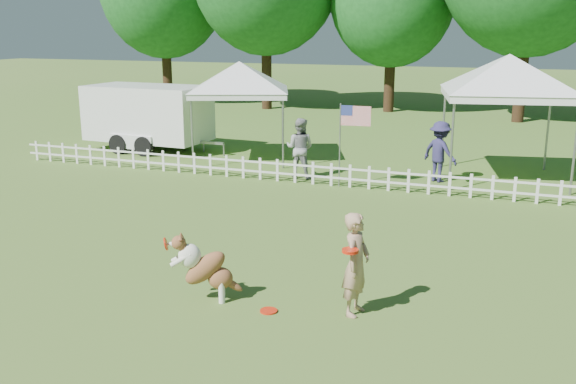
% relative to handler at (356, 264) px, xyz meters
% --- Properties ---
extents(ground, '(120.00, 120.00, 0.00)m').
position_rel_handler_xyz_m(ground, '(-1.28, 0.23, -0.75)').
color(ground, '#3E6B22').
rests_on(ground, ground).
extents(picket_fence, '(22.00, 0.08, 0.60)m').
position_rel_handler_xyz_m(picket_fence, '(-1.28, 7.23, -0.45)').
color(picket_fence, silver).
rests_on(picket_fence, ground).
extents(handler, '(0.42, 0.58, 1.50)m').
position_rel_handler_xyz_m(handler, '(0.00, 0.00, 0.00)').
color(handler, tan).
rests_on(handler, ground).
extents(dog, '(1.07, 0.73, 1.05)m').
position_rel_handler_xyz_m(dog, '(-2.20, -0.36, -0.23)').
color(dog, brown).
rests_on(dog, ground).
extents(frisbee_on_turf, '(0.34, 0.34, 0.02)m').
position_rel_handler_xyz_m(frisbee_on_turf, '(-1.18, -0.39, -0.74)').
color(frisbee_on_turf, red).
rests_on(frisbee_on_turf, ground).
extents(canopy_tent_left, '(3.68, 3.68, 2.94)m').
position_rel_handler_xyz_m(canopy_tent_left, '(-6.16, 9.54, 0.72)').
color(canopy_tent_left, white).
rests_on(canopy_tent_left, ground).
extents(canopy_tent_right, '(3.71, 3.71, 3.26)m').
position_rel_handler_xyz_m(canopy_tent_right, '(1.54, 9.53, 0.88)').
color(canopy_tent_right, white).
rests_on(canopy_tent_right, ground).
extents(cargo_trailer, '(5.06, 2.41, 2.18)m').
position_rel_handler_xyz_m(cargo_trailer, '(-9.73, 9.98, 0.34)').
color(cargo_trailer, white).
rests_on(cargo_trailer, ground).
extents(flag_pole, '(0.83, 0.15, 2.15)m').
position_rel_handler_xyz_m(flag_pole, '(-2.32, 7.24, 0.32)').
color(flag_pole, gray).
rests_on(flag_pole, ground).
extents(spectator_a, '(0.80, 0.63, 1.63)m').
position_rel_handler_xyz_m(spectator_a, '(-3.62, 7.86, 0.06)').
color(spectator_a, gray).
rests_on(spectator_a, ground).
extents(spectator_b, '(1.20, 1.06, 1.62)m').
position_rel_handler_xyz_m(spectator_b, '(0.01, 8.70, 0.06)').
color(spectator_b, '#28244E').
rests_on(spectator_b, ground).
extents(tree_center_left, '(6.00, 6.00, 9.80)m').
position_rel_handler_xyz_m(tree_center_left, '(-4.28, 22.73, 4.15)').
color(tree_center_left, '#164E1B').
rests_on(tree_center_left, ground).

